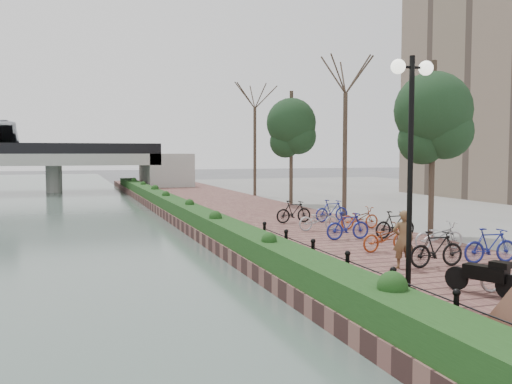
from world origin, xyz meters
name	(u,v)px	position (x,y,z in m)	size (l,w,h in m)	color
ground	(355,352)	(0.00, 0.00, 0.00)	(220.00, 220.00, 0.00)	#59595B
promenade	(257,221)	(4.00, 17.50, 0.25)	(8.00, 75.00, 0.50)	brown
hedge	(180,207)	(0.60, 20.00, 0.80)	(1.10, 56.00, 0.60)	#183714
chain_fence	(368,278)	(1.40, 2.00, 0.85)	(0.10, 14.10, 0.70)	black
lamppost	(411,125)	(2.25, 1.73, 4.23)	(1.02, 0.32, 5.21)	black
motorcycle	(482,274)	(3.70, 1.10, 0.95)	(0.45, 1.44, 0.90)	black
pedestrian	(403,239)	(3.64, 4.10, 1.29)	(0.58, 0.38, 1.58)	brown
bicycle_parking	(392,231)	(5.50, 7.62, 0.97)	(2.40, 14.69, 1.00)	#ACADB1
street_trees	(380,151)	(8.00, 12.68, 3.69)	(3.20, 37.12, 6.80)	#382A21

